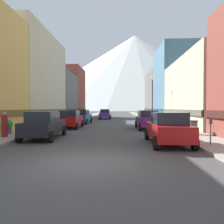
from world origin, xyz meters
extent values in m
plane|color=#404040|center=(0.00, 0.00, 0.00)|extent=(400.00, 400.00, 0.00)
cube|color=gray|center=(-6.25, 35.00, 0.07)|extent=(2.50, 100.00, 0.15)
cube|color=gray|center=(6.25, 35.00, 0.07)|extent=(2.50, 100.00, 0.15)
cube|color=beige|center=(-11.83, 18.58, 5.68)|extent=(8.67, 13.16, 11.35)
cube|color=#595444|center=(-11.83, 18.58, 1.60)|extent=(8.97, 13.16, 0.50)
cube|color=#66605B|center=(-12.24, 30.21, 4.17)|extent=(9.48, 9.44, 8.34)
cube|color=#2D2B29|center=(-12.24, 30.21, 1.60)|extent=(9.78, 9.44, 0.50)
cube|color=brown|center=(-11.05, 39.44, 5.55)|extent=(7.10, 8.64, 11.10)
cube|color=#3B1B16|center=(-11.05, 39.44, 1.60)|extent=(7.40, 8.64, 0.50)
cube|color=beige|center=(11.99, 15.49, 3.70)|extent=(8.98, 13.99, 7.40)
cube|color=#595444|center=(11.99, 15.49, 1.60)|extent=(9.28, 13.99, 0.50)
cube|color=slate|center=(12.18, 27.88, 5.98)|extent=(9.37, 10.44, 11.95)
cube|color=#22333F|center=(12.18, 27.88, 1.60)|extent=(9.67, 10.44, 0.50)
cube|color=#66605B|center=(10.56, 39.77, 5.08)|extent=(6.11, 13.25, 10.16)
cube|color=#2D2B29|center=(10.56, 39.77, 1.60)|extent=(6.41, 13.25, 0.50)
cube|color=black|center=(-3.80, 5.88, 0.74)|extent=(2.02, 4.47, 0.80)
cube|color=#1E232D|center=(-3.79, 5.63, 1.46)|extent=(1.69, 2.27, 0.64)
cylinder|color=black|center=(-4.79, 7.49, 0.34)|extent=(0.25, 0.69, 0.68)
cylinder|color=black|center=(-2.95, 7.57, 0.34)|extent=(0.25, 0.69, 0.68)
cylinder|color=black|center=(-4.65, 4.19, 0.34)|extent=(0.25, 0.69, 0.68)
cylinder|color=black|center=(-2.81, 4.27, 0.34)|extent=(0.25, 0.69, 0.68)
cube|color=#9E1111|center=(-3.80, 13.06, 0.74)|extent=(1.93, 4.44, 0.80)
cube|color=#1E232D|center=(-3.79, 12.81, 1.46)|extent=(1.65, 2.23, 0.64)
cylinder|color=black|center=(-4.75, 14.70, 0.34)|extent=(0.23, 0.68, 0.68)
cylinder|color=black|center=(-2.91, 14.73, 0.34)|extent=(0.23, 0.68, 0.68)
cylinder|color=black|center=(-4.69, 11.40, 0.34)|extent=(0.23, 0.68, 0.68)
cylinder|color=black|center=(-2.85, 11.43, 0.34)|extent=(0.23, 0.68, 0.68)
cube|color=#19478C|center=(-3.80, 19.18, 0.74)|extent=(1.96, 4.45, 0.80)
cube|color=#1E232D|center=(-3.81, 18.93, 1.46)|extent=(1.66, 2.24, 0.64)
cylinder|color=black|center=(-4.67, 20.86, 0.34)|extent=(0.24, 0.69, 0.68)
cylinder|color=black|center=(-2.83, 20.81, 0.34)|extent=(0.24, 0.69, 0.68)
cylinder|color=black|center=(-4.77, 17.56, 0.34)|extent=(0.24, 0.69, 0.68)
cylinder|color=black|center=(-2.93, 17.51, 0.34)|extent=(0.24, 0.69, 0.68)
cube|color=#9E1111|center=(3.80, 4.03, 0.74)|extent=(1.85, 4.40, 0.80)
cube|color=#1E232D|center=(3.80, 3.78, 1.46)|extent=(1.60, 2.20, 0.64)
cylinder|color=black|center=(2.88, 5.68, 0.34)|extent=(0.22, 0.68, 0.68)
cylinder|color=black|center=(4.72, 5.68, 0.34)|extent=(0.22, 0.68, 0.68)
cylinder|color=black|center=(2.88, 2.38, 0.34)|extent=(0.22, 0.68, 0.68)
cylinder|color=black|center=(4.72, 2.38, 0.34)|extent=(0.22, 0.68, 0.68)
cube|color=#591E72|center=(3.80, 12.28, 0.74)|extent=(1.96, 4.45, 0.80)
cube|color=#1E232D|center=(3.79, 12.53, 1.46)|extent=(1.66, 2.24, 0.64)
cylinder|color=black|center=(4.76, 10.66, 0.34)|extent=(0.24, 0.69, 0.68)
cylinder|color=black|center=(2.92, 10.61, 0.34)|extent=(0.24, 0.69, 0.68)
cylinder|color=black|center=(4.68, 13.96, 0.34)|extent=(0.24, 0.69, 0.68)
cylinder|color=black|center=(2.84, 13.91, 0.34)|extent=(0.24, 0.69, 0.68)
cube|color=#591E72|center=(-1.60, 30.18, 0.74)|extent=(1.84, 4.40, 0.80)
cube|color=#1E232D|center=(-1.60, 30.43, 1.46)|extent=(1.60, 2.20, 0.64)
cylinder|color=black|center=(-0.68, 28.53, 0.34)|extent=(0.22, 0.68, 0.68)
cylinder|color=black|center=(-2.52, 28.53, 0.34)|extent=(0.22, 0.68, 0.68)
cylinder|color=black|center=(-0.68, 31.83, 0.34)|extent=(0.22, 0.68, 0.68)
cylinder|color=black|center=(-2.52, 31.83, 0.34)|extent=(0.22, 0.68, 0.68)
cylinder|color=#595960|center=(5.75, 3.08, 0.68)|extent=(0.06, 0.06, 1.05)
cube|color=#33383F|center=(5.75, 3.08, 1.34)|extent=(0.14, 0.10, 0.28)
cylinder|color=#4C5156|center=(6.35, 7.29, 0.60)|extent=(0.56, 0.56, 0.90)
cylinder|color=#2D2D33|center=(6.35, 7.29, 1.09)|extent=(0.59, 0.59, 0.08)
cylinder|color=#4C4C51|center=(-7.00, 7.24, 0.37)|extent=(0.50, 0.50, 0.44)
sphere|color=#2A8431|center=(-7.00, 7.24, 0.85)|extent=(0.64, 0.64, 0.64)
cylinder|color=brown|center=(-7.00, 12.09, 0.30)|extent=(0.49, 0.49, 0.31)
sphere|color=#305933|center=(-7.00, 12.09, 0.66)|extent=(0.50, 0.50, 0.50)
cylinder|color=maroon|center=(-6.25, 5.48, 0.84)|extent=(0.36, 0.36, 1.38)
sphere|color=tan|center=(-6.25, 5.48, 1.64)|extent=(0.22, 0.22, 0.22)
cylinder|color=black|center=(5.35, 19.64, 2.90)|extent=(0.12, 0.12, 5.50)
sphere|color=white|center=(5.35, 19.64, 5.83)|extent=(0.36, 0.36, 0.36)
cone|color=silver|center=(19.63, 260.00, 47.23)|extent=(281.17, 281.17, 94.46)
camera|label=1|loc=(1.20, -7.59, 2.01)|focal=33.38mm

